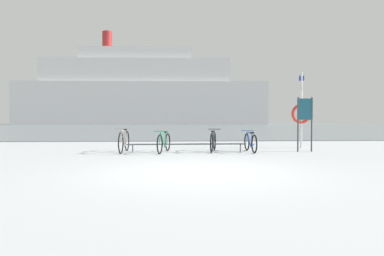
% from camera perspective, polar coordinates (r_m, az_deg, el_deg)
% --- Properties ---
extents(ground, '(80.00, 132.00, 0.08)m').
position_cam_1_polar(ground, '(61.22, -2.35, 0.46)').
color(ground, silver).
extents(bike_rack, '(4.15, 0.16, 0.31)m').
position_cam_1_polar(bike_rack, '(11.60, -0.82, -2.82)').
color(bike_rack, '#4C5156').
rests_on(bike_rack, ground).
extents(bicycle_0, '(0.46, 1.72, 0.84)m').
position_cam_1_polar(bicycle_0, '(11.80, -11.48, -2.22)').
color(bicycle_0, black).
rests_on(bicycle_0, ground).
extents(bicycle_1, '(0.54, 1.68, 0.76)m').
position_cam_1_polar(bicycle_1, '(11.53, -4.80, -2.47)').
color(bicycle_1, black).
rests_on(bicycle_1, ground).
extents(bicycle_2, '(0.52, 1.65, 0.79)m').
position_cam_1_polar(bicycle_2, '(11.82, 3.61, -2.30)').
color(bicycle_2, black).
rests_on(bicycle_2, ground).
extents(bicycle_3, '(0.46, 1.61, 0.75)m').
position_cam_1_polar(bicycle_3, '(11.86, 9.89, -2.41)').
color(bicycle_3, black).
rests_on(bicycle_3, ground).
extents(info_sign, '(0.55, 0.06, 1.92)m').
position_cam_1_polar(info_sign, '(12.44, 18.64, 2.14)').
color(info_sign, '#33383D').
rests_on(info_sign, ground).
extents(rescue_post, '(0.80, 0.12, 3.01)m').
position_cam_1_polar(rescue_post, '(14.02, 18.07, 2.57)').
color(rescue_post, silver).
rests_on(rescue_post, ground).
extents(ferry_ship, '(49.94, 12.48, 19.20)m').
position_cam_1_polar(ferry_ship, '(71.03, -8.56, 5.83)').
color(ferry_ship, white).
rests_on(ferry_ship, ground).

